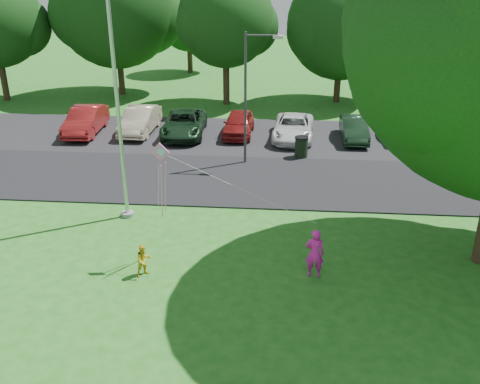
# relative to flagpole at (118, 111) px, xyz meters

# --- Properties ---
(ground) EXTENTS (120.00, 120.00, 0.00)m
(ground) POSITION_rel_flagpole_xyz_m (3.50, -5.00, -4.17)
(ground) COLOR #1F661A
(ground) RESTS_ON ground
(park_road) EXTENTS (60.00, 6.00, 0.06)m
(park_road) POSITION_rel_flagpole_xyz_m (3.50, 4.00, -4.14)
(park_road) COLOR black
(park_road) RESTS_ON ground
(parking_strip) EXTENTS (42.00, 7.00, 0.06)m
(parking_strip) POSITION_rel_flagpole_xyz_m (3.50, 10.50, -4.14)
(parking_strip) COLOR black
(parking_strip) RESTS_ON ground
(flagpole) EXTENTS (0.50, 0.50, 10.00)m
(flagpole) POSITION_rel_flagpole_xyz_m (0.00, 0.00, 0.00)
(flagpole) COLOR #B7BABF
(flagpole) RESTS_ON ground
(street_lamp) EXTENTS (1.74, 0.23, 6.21)m
(street_lamp) POSITION_rel_flagpole_xyz_m (4.33, 6.27, -0.44)
(street_lamp) COLOR #3F3F44
(street_lamp) RESTS_ON ground
(trash_can) EXTENTS (0.69, 0.69, 1.09)m
(trash_can) POSITION_rel_flagpole_xyz_m (6.82, 7.26, -3.62)
(trash_can) COLOR black
(trash_can) RESTS_ON ground
(tree_row) EXTENTS (64.35, 11.94, 10.88)m
(tree_row) POSITION_rel_flagpole_xyz_m (5.09, 19.23, 1.55)
(tree_row) COLOR #332316
(tree_row) RESTS_ON ground
(horizon_trees) EXTENTS (77.46, 7.20, 7.02)m
(horizon_trees) POSITION_rel_flagpole_xyz_m (7.56, 28.88, 0.14)
(horizon_trees) COLOR #332316
(horizon_trees) RESTS_ON ground
(parked_cars) EXTENTS (19.34, 4.96, 1.48)m
(parked_cars) POSITION_rel_flagpole_xyz_m (2.77, 10.42, -3.43)
(parked_cars) COLOR maroon
(parked_cars) RESTS_ON ground
(woman) EXTENTS (0.60, 0.41, 1.61)m
(woman) POSITION_rel_flagpole_xyz_m (6.99, -3.72, -3.36)
(woman) COLOR #F620B5
(woman) RESTS_ON ground
(child_yellow) EXTENTS (0.65, 0.64, 1.06)m
(child_yellow) POSITION_rel_flagpole_xyz_m (1.71, -4.10, -3.64)
(child_yellow) COLOR gold
(child_yellow) RESTS_ON ground
(kite) EXTENTS (5.12, 0.94, 2.62)m
(kite) POSITION_rel_flagpole_xyz_m (2.26, -3.06, -0.90)
(kite) COLOR pink
(kite) RESTS_ON ground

